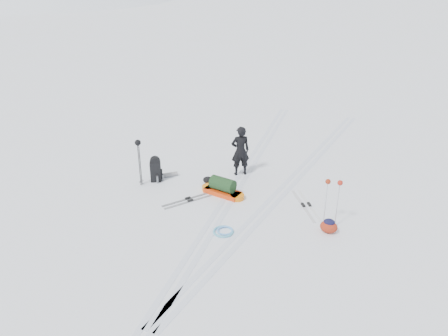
% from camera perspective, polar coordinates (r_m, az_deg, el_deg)
% --- Properties ---
extents(ground, '(200.00, 200.00, 0.00)m').
position_cam_1_polar(ground, '(12.30, 0.24, -4.63)').
color(ground, white).
rests_on(ground, ground).
extents(ski_tracks, '(3.38, 17.97, 0.01)m').
position_cam_1_polar(ski_tracks, '(12.85, 4.21, -3.29)').
color(ski_tracks, silver).
rests_on(ski_tracks, ground).
extents(skier, '(0.70, 0.65, 1.61)m').
position_cam_1_polar(skier, '(13.62, 2.15, 2.24)').
color(skier, black).
rests_on(skier, ground).
extents(pulk_sled, '(1.44, 0.66, 0.53)m').
position_cam_1_polar(pulk_sled, '(12.66, -0.17, -2.65)').
color(pulk_sled, red).
rests_on(pulk_sled, ground).
extents(expedition_rucksack, '(0.67, 0.81, 0.81)m').
position_cam_1_polar(expedition_rucksack, '(13.55, -8.71, -0.20)').
color(expedition_rucksack, black).
rests_on(expedition_rucksack, ground).
extents(ski_poles_black, '(0.18, 0.22, 1.46)m').
position_cam_1_polar(ski_poles_black, '(13.04, -11.14, 2.55)').
color(ski_poles_black, black).
rests_on(ski_poles_black, ground).
extents(ski_poles_silver, '(0.42, 0.17, 1.32)m').
position_cam_1_polar(ski_poles_silver, '(11.10, 14.10, -2.50)').
color(ski_poles_silver, silver).
rests_on(ski_poles_silver, ground).
extents(touring_skis_grey, '(1.15, 1.44, 0.06)m').
position_cam_1_polar(touring_skis_grey, '(12.48, -4.59, -4.18)').
color(touring_skis_grey, '#919599').
rests_on(touring_skis_grey, ground).
extents(touring_skis_white, '(1.16, 1.65, 0.07)m').
position_cam_1_polar(touring_skis_white, '(12.38, 10.67, -4.82)').
color(touring_skis_white, silver).
rests_on(touring_skis_white, ground).
extents(rope_coil, '(0.65, 0.65, 0.06)m').
position_cam_1_polar(rope_coil, '(11.05, -0.01, -8.24)').
color(rope_coil, '#53ADCA').
rests_on(rope_coil, ground).
extents(small_daypack, '(0.55, 0.52, 0.37)m').
position_cam_1_polar(small_daypack, '(11.27, 13.53, -7.37)').
color(small_daypack, maroon).
rests_on(small_daypack, ground).
extents(thermos_pair, '(0.16, 0.27, 0.27)m').
position_cam_1_polar(thermos_pair, '(13.54, -8.37, -1.35)').
color(thermos_pair, slate).
rests_on(thermos_pair, ground).
extents(stuff_sack, '(0.35, 0.27, 0.21)m').
position_cam_1_polar(stuff_sack, '(13.35, -2.07, -1.58)').
color(stuff_sack, black).
rests_on(stuff_sack, ground).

